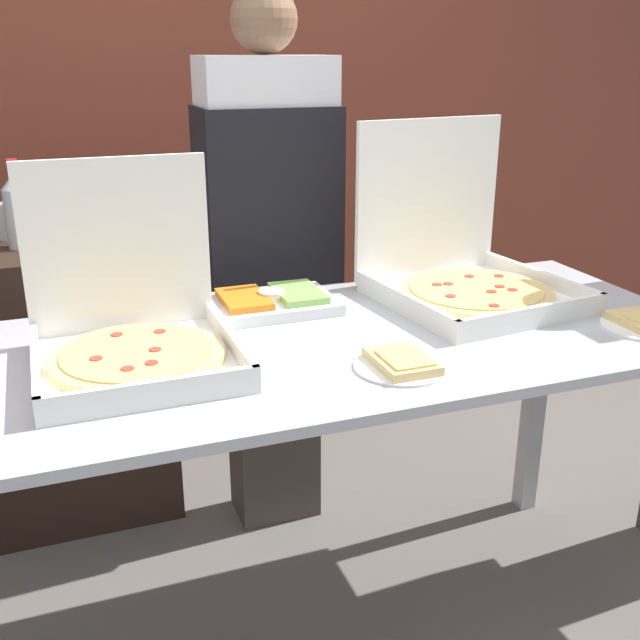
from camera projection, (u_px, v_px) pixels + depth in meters
name	position (u px, v px, depth m)	size (l,w,h in m)	color
ground_plane	(320.00, 637.00, 2.12)	(16.00, 16.00, 0.00)	slate
brick_wall_behind	(180.00, 93.00, 3.15)	(10.00, 0.06, 2.80)	brown
buffet_table	(320.00, 385.00, 1.86)	(1.96, 0.82, 0.91)	#B7BABF
pizza_box_far_left	(132.00, 328.00, 1.67)	(0.44, 0.45, 0.43)	white
pizza_box_near_right	(463.00, 268.00, 2.10)	(0.54, 0.55, 0.48)	white
paper_plate_front_center	(402.00, 363.00, 1.65)	(0.21, 0.21, 0.03)	white
veggie_tray	(272.00, 302.00, 2.01)	(0.34, 0.23, 0.05)	white
sideboard_podium	(71.00, 375.00, 2.65)	(0.65, 0.58, 0.97)	black
soda_bottle	(18.00, 210.00, 2.37)	(0.09, 0.09, 0.28)	#B7BCC1
soda_can_silver	(7.00, 221.00, 2.49)	(0.07, 0.07, 0.12)	silver
soda_can_colored	(22.00, 211.00, 2.65)	(0.07, 0.07, 0.12)	red
person_server_vest	(269.00, 243.00, 2.39)	(0.42, 0.24, 1.75)	#473D33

